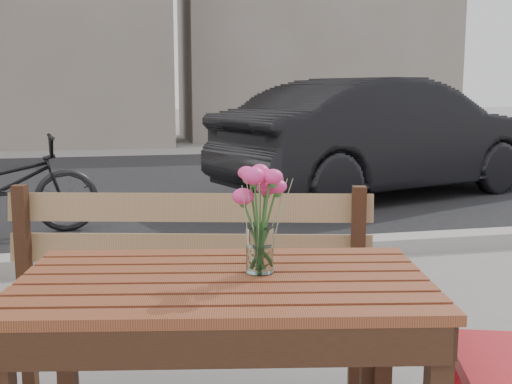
{
  "coord_description": "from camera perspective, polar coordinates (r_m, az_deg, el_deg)",
  "views": [
    {
      "loc": [
        -0.4,
        -1.61,
        1.28
      ],
      "look_at": [
        0.02,
        0.25,
        0.97
      ],
      "focal_mm": 45.0,
      "sensor_mm": 36.0,
      "label": 1
    }
  ],
  "objects": [
    {
      "name": "street",
      "position": [
        6.8,
        -9.19,
        -1.57
      ],
      "size": [
        30.0,
        8.12,
        0.12
      ],
      "color": "black",
      "rests_on": "ground"
    },
    {
      "name": "main_vase",
      "position": [
        1.89,
        0.34,
        -1.25
      ],
      "size": [
        0.18,
        0.18,
        0.33
      ],
      "color": "white",
      "rests_on": "main_table"
    },
    {
      "name": "main_bench",
      "position": [
        2.56,
        -6.14,
        -7.31
      ],
      "size": [
        1.55,
        0.79,
        0.92
      ],
      "rotation": [
        0.0,
        0.0,
        -0.25
      ],
      "color": "#9B7250",
      "rests_on": "ground"
    },
    {
      "name": "parked_car",
      "position": [
        7.93,
        11.51,
        4.78
      ],
      "size": [
        4.52,
        2.76,
        1.41
      ],
      "primitive_type": "imported",
      "rotation": [
        0.0,
        0.0,
        1.89
      ],
      "color": "black",
      "rests_on": "ground"
    },
    {
      "name": "main_table",
      "position": [
        1.93,
        -2.87,
        -11.04
      ],
      "size": [
        1.31,
        0.91,
        0.74
      ],
      "rotation": [
        0.0,
        0.0,
        -0.19
      ],
      "color": "brown",
      "rests_on": "ground"
    }
  ]
}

